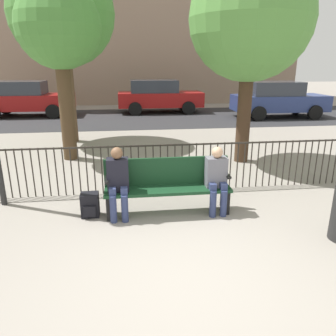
{
  "coord_description": "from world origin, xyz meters",
  "views": [
    {
      "loc": [
        -0.62,
        -3.23,
        2.42
      ],
      "look_at": [
        0.0,
        1.77,
        0.8
      ],
      "focal_mm": 35.0,
      "sensor_mm": 36.0,
      "label": 1
    }
  ],
  "objects_px": {
    "tree_2": "(62,14)",
    "parked_car_1": "(25,98)",
    "seated_person_1": "(217,177)",
    "tree_1": "(59,29)",
    "park_bench": "(167,183)",
    "backpack": "(90,205)",
    "parked_car_0": "(158,96)",
    "seated_person_0": "(118,180)",
    "tree_0": "(251,19)",
    "parked_car_2": "(278,99)"
  },
  "relations": [
    {
      "from": "parked_car_0",
      "to": "seated_person_1",
      "type": "bearing_deg",
      "value": -90.87
    },
    {
      "from": "seated_person_1",
      "to": "parked_car_2",
      "type": "bearing_deg",
      "value": 60.29
    },
    {
      "from": "park_bench",
      "to": "parked_car_2",
      "type": "relative_size",
      "value": 0.5
    },
    {
      "from": "seated_person_1",
      "to": "parked_car_1",
      "type": "bearing_deg",
      "value": 118.41
    },
    {
      "from": "park_bench",
      "to": "parked_car_0",
      "type": "relative_size",
      "value": 0.5
    },
    {
      "from": "seated_person_0",
      "to": "parked_car_2",
      "type": "relative_size",
      "value": 0.28
    },
    {
      "from": "seated_person_1",
      "to": "parked_car_0",
      "type": "xyz_separation_m",
      "value": [
        0.18,
        11.83,
        0.21
      ]
    },
    {
      "from": "park_bench",
      "to": "tree_0",
      "type": "relative_size",
      "value": 0.43
    },
    {
      "from": "seated_person_1",
      "to": "tree_2",
      "type": "relative_size",
      "value": 0.21
    },
    {
      "from": "tree_2",
      "to": "parked_car_0",
      "type": "height_order",
      "value": "tree_2"
    },
    {
      "from": "tree_0",
      "to": "seated_person_0",
      "type": "bearing_deg",
      "value": -136.57
    },
    {
      "from": "seated_person_0",
      "to": "seated_person_1",
      "type": "xyz_separation_m",
      "value": [
        1.61,
        -0.0,
        -0.02
      ]
    },
    {
      "from": "tree_1",
      "to": "seated_person_0",
      "type": "bearing_deg",
      "value": -69.91
    },
    {
      "from": "parked_car_0",
      "to": "parked_car_2",
      "type": "bearing_deg",
      "value": -22.9
    },
    {
      "from": "backpack",
      "to": "tree_1",
      "type": "height_order",
      "value": "tree_1"
    },
    {
      "from": "seated_person_0",
      "to": "tree_2",
      "type": "bearing_deg",
      "value": 105.39
    },
    {
      "from": "parked_car_2",
      "to": "parked_car_1",
      "type": "bearing_deg",
      "value": 171.27
    },
    {
      "from": "parked_car_1",
      "to": "tree_1",
      "type": "bearing_deg",
      "value": -67.42
    },
    {
      "from": "parked_car_0",
      "to": "parked_car_1",
      "type": "distance_m",
      "value": 6.35
    },
    {
      "from": "seated_person_0",
      "to": "parked_car_0",
      "type": "xyz_separation_m",
      "value": [
        1.79,
        11.83,
        0.19
      ]
    },
    {
      "from": "tree_0",
      "to": "tree_2",
      "type": "bearing_deg",
      "value": 148.47
    },
    {
      "from": "parked_car_2",
      "to": "tree_1",
      "type": "bearing_deg",
      "value": -144.82
    },
    {
      "from": "seated_person_1",
      "to": "tree_0",
      "type": "bearing_deg",
      "value": 63.37
    },
    {
      "from": "seated_person_1",
      "to": "tree_2",
      "type": "distance_m",
      "value": 7.28
    },
    {
      "from": "tree_0",
      "to": "parked_car_2",
      "type": "xyz_separation_m",
      "value": [
        4.02,
        6.69,
        -2.52
      ]
    },
    {
      "from": "parked_car_0",
      "to": "backpack",
      "type": "bearing_deg",
      "value": -100.93
    },
    {
      "from": "park_bench",
      "to": "tree_2",
      "type": "height_order",
      "value": "tree_2"
    },
    {
      "from": "seated_person_0",
      "to": "tree_1",
      "type": "relative_size",
      "value": 0.28
    },
    {
      "from": "park_bench",
      "to": "parked_car_0",
      "type": "xyz_separation_m",
      "value": [
        0.98,
        11.7,
        0.34
      ]
    },
    {
      "from": "park_bench",
      "to": "tree_0",
      "type": "bearing_deg",
      "value": 50.8
    },
    {
      "from": "tree_0",
      "to": "tree_1",
      "type": "height_order",
      "value": "tree_0"
    },
    {
      "from": "tree_2",
      "to": "parked_car_1",
      "type": "relative_size",
      "value": 1.27
    },
    {
      "from": "park_bench",
      "to": "parked_car_0",
      "type": "distance_m",
      "value": 11.74
    },
    {
      "from": "parked_car_0",
      "to": "parked_car_1",
      "type": "height_order",
      "value": "same"
    },
    {
      "from": "tree_0",
      "to": "parked_car_1",
      "type": "distance_m",
      "value": 11.67
    },
    {
      "from": "seated_person_0",
      "to": "tree_1",
      "type": "height_order",
      "value": "tree_1"
    },
    {
      "from": "tree_0",
      "to": "parked_car_2",
      "type": "height_order",
      "value": "tree_0"
    },
    {
      "from": "parked_car_2",
      "to": "tree_2",
      "type": "bearing_deg",
      "value": -156.07
    },
    {
      "from": "parked_car_2",
      "to": "park_bench",
      "type": "bearing_deg",
      "value": -123.56
    },
    {
      "from": "parked_car_1",
      "to": "parked_car_2",
      "type": "distance_m",
      "value": 11.77
    },
    {
      "from": "seated_person_0",
      "to": "parked_car_1",
      "type": "height_order",
      "value": "parked_car_1"
    },
    {
      "from": "seated_person_0",
      "to": "tree_0",
      "type": "relative_size",
      "value": 0.24
    },
    {
      "from": "park_bench",
      "to": "seated_person_0",
      "type": "xyz_separation_m",
      "value": [
        -0.81,
        -0.13,
        0.15
      ]
    },
    {
      "from": "park_bench",
      "to": "backpack",
      "type": "xyz_separation_m",
      "value": [
        -1.28,
        -0.03,
        -0.31
      ]
    },
    {
      "from": "seated_person_0",
      "to": "parked_car_1",
      "type": "relative_size",
      "value": 0.28
    },
    {
      "from": "seated_person_1",
      "to": "tree_1",
      "type": "xyz_separation_m",
      "value": [
        -2.95,
        3.66,
        2.54
      ]
    },
    {
      "from": "seated_person_0",
      "to": "tree_0",
      "type": "xyz_separation_m",
      "value": [
        3.06,
        2.9,
        2.71
      ]
    },
    {
      "from": "parked_car_2",
      "to": "seated_person_1",
      "type": "bearing_deg",
      "value": -119.71
    },
    {
      "from": "park_bench",
      "to": "tree_2",
      "type": "distance_m",
      "value": 6.92
    },
    {
      "from": "tree_1",
      "to": "tree_2",
      "type": "relative_size",
      "value": 0.8
    }
  ]
}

